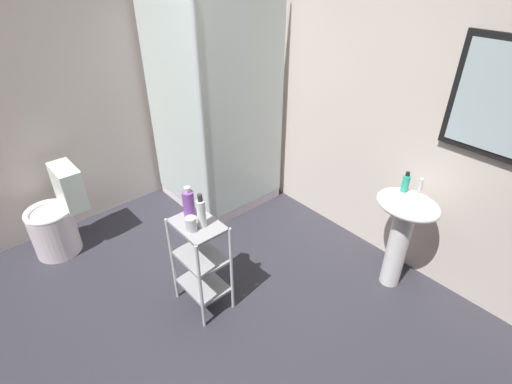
# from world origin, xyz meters

# --- Properties ---
(ground_plane) EXTENTS (4.20, 4.20, 0.02)m
(ground_plane) POSITION_xyz_m (0.00, 0.00, -0.01)
(ground_plane) COLOR #2F2E37
(wall_back) EXTENTS (4.20, 0.14, 2.50)m
(wall_back) POSITION_xyz_m (0.01, 1.85, 1.25)
(wall_back) COLOR beige
(wall_back) RESTS_ON ground_plane
(wall_left) EXTENTS (0.10, 4.20, 2.50)m
(wall_left) POSITION_xyz_m (-1.85, 0.00, 1.25)
(wall_left) COLOR beige
(wall_left) RESTS_ON ground_plane
(shower_stall) EXTENTS (0.92, 0.92, 2.00)m
(shower_stall) POSITION_xyz_m (-1.20, 1.18, 0.46)
(shower_stall) COLOR white
(shower_stall) RESTS_ON ground_plane
(pedestal_sink) EXTENTS (0.46, 0.37, 0.81)m
(pedestal_sink) POSITION_xyz_m (0.65, 1.52, 0.58)
(pedestal_sink) COLOR white
(pedestal_sink) RESTS_ON ground_plane
(sink_faucet) EXTENTS (0.03, 0.03, 0.10)m
(sink_faucet) POSITION_xyz_m (0.65, 1.64, 0.86)
(sink_faucet) COLOR silver
(sink_faucet) RESTS_ON pedestal_sink
(toilet) EXTENTS (0.37, 0.49, 0.76)m
(toilet) POSITION_xyz_m (-1.48, -0.30, 0.31)
(toilet) COLOR white
(toilet) RESTS_ON ground_plane
(storage_cart) EXTENTS (0.38, 0.28, 0.74)m
(storage_cart) POSITION_xyz_m (-0.15, 0.28, 0.44)
(storage_cart) COLOR silver
(storage_cart) RESTS_ON ground_plane
(hand_soap_bottle) EXTENTS (0.05, 0.05, 0.15)m
(hand_soap_bottle) POSITION_xyz_m (0.58, 1.56, 0.88)
(hand_soap_bottle) COLOR #2DBC99
(hand_soap_bottle) RESTS_ON pedestal_sink
(conditioner_bottle_purple) EXTENTS (0.08, 0.08, 0.22)m
(conditioner_bottle_purple) POSITION_xyz_m (-0.26, 0.29, 0.84)
(conditioner_bottle_purple) COLOR purple
(conditioner_bottle_purple) RESTS_ON storage_cart
(lotion_bottle_white) EXTENTS (0.06, 0.06, 0.24)m
(lotion_bottle_white) POSITION_xyz_m (-0.11, 0.29, 0.85)
(lotion_bottle_white) COLOR white
(lotion_bottle_white) RESTS_ON storage_cart
(rinse_cup) EXTENTS (0.07, 0.07, 0.10)m
(rinse_cup) POSITION_xyz_m (-0.11, 0.21, 0.79)
(rinse_cup) COLOR silver
(rinse_cup) RESTS_ON storage_cart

